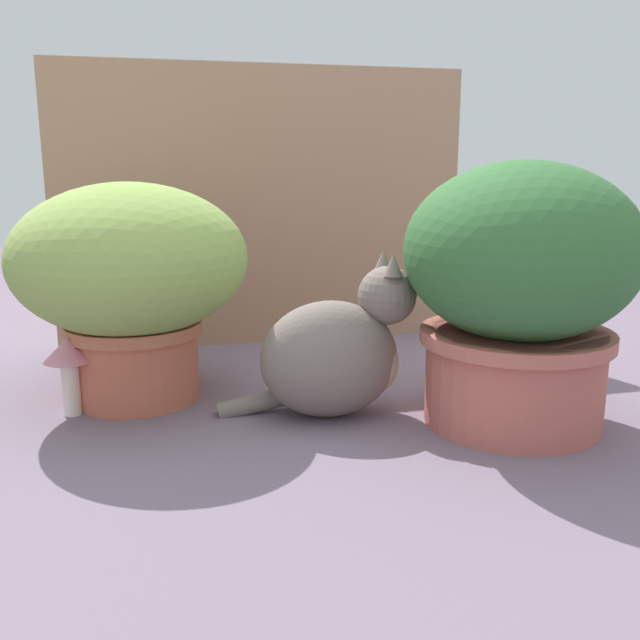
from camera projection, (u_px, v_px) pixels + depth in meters
The scene contains 6 objects.
ground_plane at pixel (259, 416), 1.31m from camera, with size 6.00×6.00×0.00m, color slate.
cardboard_backdrop at pixel (264, 208), 1.79m from camera, with size 1.05×0.03×0.71m, color tan.
grass_planter at pixel (131, 275), 1.35m from camera, with size 0.46×0.46×0.43m.
leafy_planter at pixel (519, 285), 1.23m from camera, with size 0.41×0.41×0.47m.
cat at pixel (338, 352), 1.29m from camera, with size 0.37×0.17×0.32m.
mushroom_ornament_pink at pixel (69, 359), 1.30m from camera, with size 0.09×0.09×0.15m.
Camera 1 is at (-0.18, -1.23, 0.47)m, focal length 39.01 mm.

